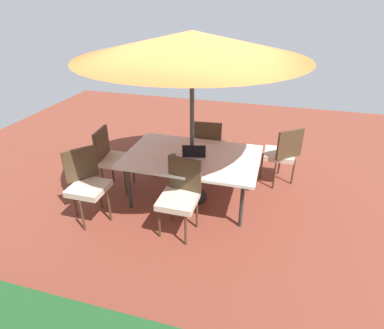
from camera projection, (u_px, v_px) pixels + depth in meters
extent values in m
cube|color=brown|center=(192.00, 198.00, 4.80)|extent=(10.00, 10.00, 0.02)
cube|color=silver|center=(192.00, 157.00, 4.46)|extent=(1.89, 1.22, 0.04)
cylinder|color=#333333|center=(250.00, 171.00, 4.83)|extent=(0.05, 0.05, 0.68)
cylinder|color=#333333|center=(153.00, 158.00, 5.21)|extent=(0.05, 0.05, 0.68)
cylinder|color=#333333|center=(242.00, 205.00, 4.06)|extent=(0.05, 0.05, 0.68)
cylinder|color=#333333|center=(129.00, 187.00, 4.43)|extent=(0.05, 0.05, 0.68)
cylinder|color=#4C4C4C|center=(192.00, 127.00, 4.25)|extent=(0.06, 0.06, 2.32)
cone|color=orange|center=(192.00, 44.00, 3.75)|extent=(2.85, 2.85, 0.31)
cylinder|color=black|center=(192.00, 196.00, 4.78)|extent=(0.44, 0.44, 0.06)
cube|color=beige|center=(209.00, 146.00, 5.30)|extent=(0.46, 0.46, 0.08)
cube|color=#4C3823|center=(208.00, 136.00, 5.00)|extent=(0.44, 0.08, 0.45)
cylinder|color=#4C3823|center=(220.00, 156.00, 5.56)|extent=(0.03, 0.03, 0.45)
cylinder|color=#4C3823|center=(200.00, 154.00, 5.61)|extent=(0.03, 0.03, 0.45)
cylinder|color=#4C3823|center=(218.00, 165.00, 5.24)|extent=(0.03, 0.03, 0.45)
cylinder|color=#4C3823|center=(197.00, 163.00, 5.30)|extent=(0.03, 0.03, 0.45)
cube|color=beige|center=(89.00, 188.00, 4.13)|extent=(0.46, 0.46, 0.08)
cube|color=#4C3823|center=(81.00, 164.00, 4.16)|extent=(0.31, 0.36, 0.45)
cylinder|color=#4C3823|center=(82.00, 216.00, 4.04)|extent=(0.03, 0.03, 0.45)
cylinder|color=#4C3823|center=(109.00, 207.00, 4.21)|extent=(0.03, 0.03, 0.45)
cylinder|color=#4C3823|center=(75.00, 203.00, 4.30)|extent=(0.03, 0.03, 0.45)
cylinder|color=#4C3823|center=(100.00, 194.00, 4.48)|extent=(0.03, 0.03, 0.45)
cube|color=beige|center=(178.00, 201.00, 3.88)|extent=(0.46, 0.46, 0.08)
cube|color=#4C3823|center=(185.00, 174.00, 3.92)|extent=(0.44, 0.10, 0.45)
cylinder|color=#4C3823|center=(159.00, 223.00, 3.92)|extent=(0.03, 0.03, 0.45)
cylinder|color=#4C3823|center=(186.00, 230.00, 3.80)|extent=(0.03, 0.03, 0.45)
cylinder|color=#4C3823|center=(172.00, 207.00, 4.21)|extent=(0.03, 0.03, 0.45)
cylinder|color=#4C3823|center=(197.00, 213.00, 4.09)|extent=(0.03, 0.03, 0.45)
cube|color=beige|center=(117.00, 160.00, 4.83)|extent=(0.46, 0.46, 0.08)
cube|color=#4C3823|center=(101.00, 144.00, 4.74)|extent=(0.08, 0.44, 0.45)
cylinder|color=#4C3823|center=(125.00, 182.00, 4.77)|extent=(0.03, 0.03, 0.45)
cylinder|color=#4C3823|center=(133.00, 171.00, 5.08)|extent=(0.03, 0.03, 0.45)
cylinder|color=#4C3823|center=(103.00, 180.00, 4.83)|extent=(0.03, 0.03, 0.45)
cylinder|color=#4C3823|center=(112.00, 169.00, 5.14)|extent=(0.03, 0.03, 0.45)
cube|color=beige|center=(279.00, 154.00, 5.01)|extent=(0.46, 0.46, 0.08)
cube|color=#4C3823|center=(290.00, 144.00, 4.71)|extent=(0.37, 0.30, 0.45)
cylinder|color=#4C3823|center=(280.00, 162.00, 5.34)|extent=(0.03, 0.03, 0.45)
cylinder|color=#4C3823|center=(262.00, 166.00, 5.22)|extent=(0.03, 0.03, 0.45)
cylinder|color=#4C3823|center=(293.00, 172.00, 5.05)|extent=(0.03, 0.03, 0.45)
cylinder|color=#4C3823|center=(274.00, 176.00, 4.93)|extent=(0.03, 0.03, 0.45)
cube|color=gray|center=(194.00, 155.00, 4.45)|extent=(0.36, 0.29, 0.02)
cube|color=black|center=(194.00, 151.00, 4.31)|extent=(0.32, 0.12, 0.20)
cylinder|color=#286B33|center=(174.00, 157.00, 4.32)|extent=(0.07, 0.07, 0.08)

